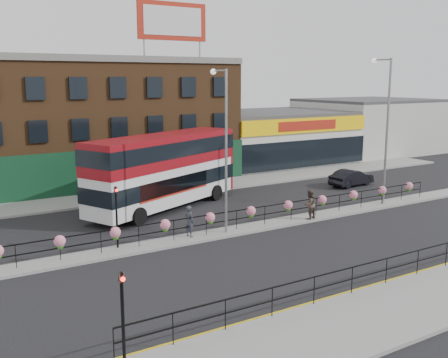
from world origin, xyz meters
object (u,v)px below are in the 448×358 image
pedestrian_a (189,221)px  lamp_column_west (224,137)px  car (352,178)px  lamp_column_east (385,118)px  pedestrian_b (309,204)px  double_decker_bus (165,164)px

pedestrian_a → lamp_column_west: lamp_column_west is taller
car → lamp_column_east: (-3.05, -5.82, 5.33)m
car → pedestrian_b: (-10.13, -6.52, 0.38)m
double_decker_bus → pedestrian_b: (6.17, -7.56, -2.02)m
car → lamp_column_west: lamp_column_west is taller
pedestrian_a → lamp_column_west: size_ratio=0.19×
double_decker_bus → pedestrian_b: size_ratio=6.81×
pedestrian_b → lamp_column_west: lamp_column_west is taller
pedestrian_b → lamp_column_east: lamp_column_east is taller
double_decker_bus → pedestrian_a: (-1.83, -6.93, -2.06)m
car → pedestrian_a: pedestrian_a is taller
double_decker_bus → car: size_ratio=2.91×
pedestrian_b → lamp_column_west: bearing=-16.2°
double_decker_bus → pedestrian_a: size_ratio=7.17×
car → pedestrian_b: bearing=116.2°
pedestrian_b → car: bearing=-158.4°
car → double_decker_bus: bearing=79.8°
pedestrian_b → lamp_column_west: 7.37m
double_decker_bus → pedestrian_b: double_decker_bus is taller
car → lamp_column_west: 17.74m
double_decker_bus → pedestrian_a: 7.46m
car → pedestrian_a: bearing=101.4°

